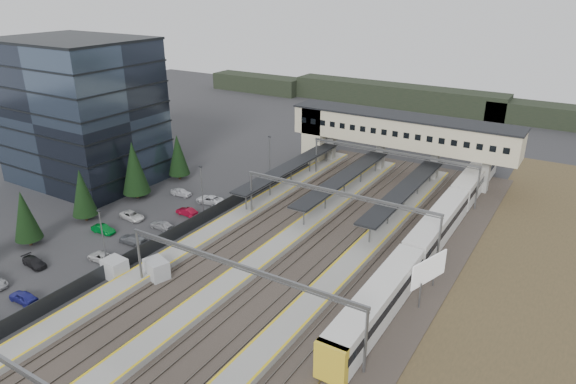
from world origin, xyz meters
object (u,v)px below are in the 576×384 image
Objects in this scene: office_building at (81,111)px; billboard at (429,271)px; footbridge at (386,131)px; train at (437,227)px; relay_cabin_near at (157,270)px; relay_cabin_far at (115,268)px.

office_building reaches higher than billboard.
billboard is (19.33, -35.28, -4.50)m from footbridge.
office_building is 0.38× the size of train.
footbridge reaches higher than train.
billboard is at bearing -77.51° from train.
footbridge is 27.64m from train.
billboard is (28.48, 12.86, 2.22)m from relay_cabin_near.
office_building is 0.60× the size of footbridge.
office_building is at bearing -172.01° from train.
relay_cabin_far is at bearing -151.28° from relay_cabin_near.
billboard is at bearing 24.29° from relay_cabin_near.
relay_cabin_near is at bearing -27.70° from office_building.
train is (29.84, 28.98, 0.97)m from relay_cabin_far.
relay_cabin_near is (34.55, -18.14, -10.99)m from office_building.
relay_cabin_far is (-4.40, -2.41, -0.00)m from relay_cabin_near.
footbridge is (13.55, 50.55, 6.73)m from relay_cabin_far.
train is (16.30, -21.57, -5.76)m from footbridge.
relay_cabin_far is 0.48× the size of billboard.
relay_cabin_far is 41.61m from train.
train reaches higher than relay_cabin_far.
relay_cabin_far is 0.07× the size of footbridge.
office_building is 4.22× the size of billboard.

